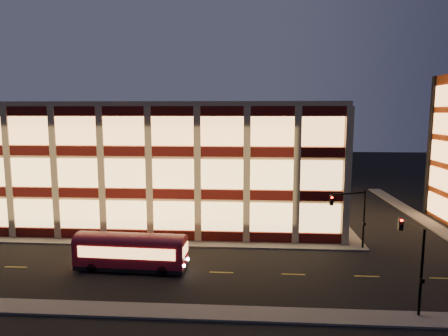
{
  "coord_description": "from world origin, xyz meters",
  "views": [
    {
      "loc": [
        12.33,
        -37.98,
        13.39
      ],
      "look_at": [
        9.29,
        8.0,
        6.95
      ],
      "focal_mm": 32.0,
      "sensor_mm": 36.0,
      "label": 1
    }
  ],
  "objects": [
    {
      "name": "ground",
      "position": [
        0.0,
        0.0,
        0.0
      ],
      "size": [
        200.0,
        200.0,
        0.0
      ],
      "primitive_type": "plane",
      "color": "black",
      "rests_on": "ground"
    },
    {
      "name": "sidewalk_office_south",
      "position": [
        -3.0,
        1.0,
        0.07
      ],
      "size": [
        54.0,
        2.0,
        0.15
      ],
      "primitive_type": "cube",
      "color": "#514F4C",
      "rests_on": "ground"
    },
    {
      "name": "sidewalk_office_east",
      "position": [
        23.0,
        17.0,
        0.07
      ],
      "size": [
        2.0,
        30.0,
        0.15
      ],
      "primitive_type": "cube",
      "color": "#514F4C",
      "rests_on": "ground"
    },
    {
      "name": "sidewalk_tower_west",
      "position": [
        34.0,
        17.0,
        0.07
      ],
      "size": [
        2.0,
        30.0,
        0.15
      ],
      "primitive_type": "cube",
      "color": "#514F4C",
      "rests_on": "ground"
    },
    {
      "name": "sidewalk_near",
      "position": [
        0.0,
        -13.0,
        0.07
      ],
      "size": [
        100.0,
        2.0,
        0.15
      ],
      "primitive_type": "cube",
      "color": "#514F4C",
      "rests_on": "ground"
    },
    {
      "name": "office_building",
      "position": [
        -2.91,
        16.91,
        7.25
      ],
      "size": [
        50.45,
        30.45,
        14.5
      ],
      "color": "tan",
      "rests_on": "ground"
    },
    {
      "name": "traffic_signal_far",
      "position": [
        22.21,
        0.24,
        4.11
      ],
      "size": [
        3.79,
        1.87,
        6.0
      ],
      "color": "black",
      "rests_on": "ground"
    },
    {
      "name": "traffic_signal_near",
      "position": [
        23.5,
        -11.03,
        4.13
      ],
      "size": [
        0.32,
        4.45,
        6.0
      ],
      "color": "black",
      "rests_on": "ground"
    },
    {
      "name": "trolley_bus",
      "position": [
        2.23,
        -5.87,
        1.77
      ],
      "size": [
        9.53,
        2.85,
        3.19
      ],
      "rotation": [
        0.0,
        0.0,
        -0.05
      ],
      "color": "maroon",
      "rests_on": "ground"
    }
  ]
}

